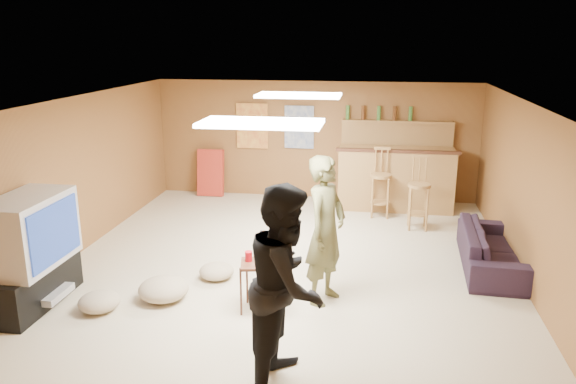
# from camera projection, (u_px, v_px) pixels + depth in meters

# --- Properties ---
(ground) EXTENTS (7.00, 7.00, 0.00)m
(ground) POSITION_uv_depth(u_px,v_px,m) (286.00, 268.00, 7.51)
(ground) COLOR #BDAF90
(ground) RESTS_ON ground
(ceiling) EXTENTS (6.00, 7.00, 0.02)m
(ceiling) POSITION_uv_depth(u_px,v_px,m) (285.00, 103.00, 6.92)
(ceiling) COLOR silver
(ceiling) RESTS_ON ground
(wall_back) EXTENTS (6.00, 0.02, 2.20)m
(wall_back) POSITION_uv_depth(u_px,v_px,m) (315.00, 140.00, 10.54)
(wall_back) COLOR brown
(wall_back) RESTS_ON ground
(wall_front) EXTENTS (6.00, 0.02, 2.20)m
(wall_front) POSITION_uv_depth(u_px,v_px,m) (205.00, 320.00, 3.88)
(wall_front) COLOR brown
(wall_front) RESTS_ON ground
(wall_left) EXTENTS (0.02, 7.00, 2.20)m
(wall_left) POSITION_uv_depth(u_px,v_px,m) (69.00, 180.00, 7.66)
(wall_left) COLOR brown
(wall_left) RESTS_ON ground
(wall_right) EXTENTS (0.02, 7.00, 2.20)m
(wall_right) POSITION_uv_depth(u_px,v_px,m) (531.00, 199.00, 6.77)
(wall_right) COLOR brown
(wall_right) RESTS_ON ground
(tv_stand) EXTENTS (0.55, 1.30, 0.50)m
(tv_stand) POSITION_uv_depth(u_px,v_px,m) (31.00, 284.00, 6.42)
(tv_stand) COLOR black
(tv_stand) RESTS_ON ground
(dvd_box) EXTENTS (0.35, 0.50, 0.08)m
(dvd_box) POSITION_uv_depth(u_px,v_px,m) (49.00, 294.00, 6.41)
(dvd_box) COLOR #B2B2B7
(dvd_box) RESTS_ON tv_stand
(tv_body) EXTENTS (0.60, 1.10, 0.80)m
(tv_body) POSITION_uv_depth(u_px,v_px,m) (29.00, 231.00, 6.24)
(tv_body) COLOR #B2B2B7
(tv_body) RESTS_ON tv_stand
(tv_screen) EXTENTS (0.02, 0.95, 0.65)m
(tv_screen) POSITION_uv_depth(u_px,v_px,m) (55.00, 233.00, 6.19)
(tv_screen) COLOR navy
(tv_screen) RESTS_ON tv_body
(bar_counter) EXTENTS (2.00, 0.60, 1.10)m
(bar_counter) POSITION_uv_depth(u_px,v_px,m) (395.00, 179.00, 9.94)
(bar_counter) COLOR olive
(bar_counter) RESTS_ON ground
(bar_lip) EXTENTS (2.10, 0.12, 0.05)m
(bar_lip) POSITION_uv_depth(u_px,v_px,m) (398.00, 151.00, 9.56)
(bar_lip) COLOR #3E1F13
(bar_lip) RESTS_ON bar_counter
(bar_shelf) EXTENTS (2.00, 0.18, 0.05)m
(bar_shelf) POSITION_uv_depth(u_px,v_px,m) (398.00, 122.00, 10.12)
(bar_shelf) COLOR olive
(bar_shelf) RESTS_ON bar_backing
(bar_backing) EXTENTS (2.00, 0.14, 0.60)m
(bar_backing) POSITION_uv_depth(u_px,v_px,m) (397.00, 138.00, 10.22)
(bar_backing) COLOR olive
(bar_backing) RESTS_ON bar_counter
(poster_left) EXTENTS (0.60, 0.03, 0.85)m
(poster_left) POSITION_uv_depth(u_px,v_px,m) (252.00, 126.00, 10.62)
(poster_left) COLOR #BF3F26
(poster_left) RESTS_ON wall_back
(poster_right) EXTENTS (0.55, 0.03, 0.80)m
(poster_right) POSITION_uv_depth(u_px,v_px,m) (299.00, 127.00, 10.48)
(poster_right) COLOR #334C99
(poster_right) RESTS_ON wall_back
(folding_chair_stack) EXTENTS (0.50, 0.26, 0.91)m
(folding_chair_stack) POSITION_uv_depth(u_px,v_px,m) (211.00, 173.00, 10.83)
(folding_chair_stack) COLOR #B62F21
(folding_chair_stack) RESTS_ON ground
(ceiling_panel_front) EXTENTS (1.20, 0.60, 0.04)m
(ceiling_panel_front) POSITION_uv_depth(u_px,v_px,m) (261.00, 123.00, 5.50)
(ceiling_panel_front) COLOR white
(ceiling_panel_front) RESTS_ON ceiling
(ceiling_panel_back) EXTENTS (1.20, 0.60, 0.04)m
(ceiling_panel_back) POSITION_uv_depth(u_px,v_px,m) (299.00, 95.00, 8.07)
(ceiling_panel_back) COLOR white
(ceiling_panel_back) RESTS_ON ceiling
(person_olive) EXTENTS (0.63, 0.74, 1.73)m
(person_olive) POSITION_uv_depth(u_px,v_px,m) (326.00, 230.00, 6.38)
(person_olive) COLOR brown
(person_olive) RESTS_ON ground
(person_black) EXTENTS (0.72, 0.91, 1.81)m
(person_black) POSITION_uv_depth(u_px,v_px,m) (287.00, 284.00, 4.88)
(person_black) COLOR black
(person_black) RESTS_ON ground
(sofa) EXTENTS (0.82, 1.89, 0.54)m
(sofa) POSITION_uv_depth(u_px,v_px,m) (491.00, 248.00, 7.45)
(sofa) COLOR black
(sofa) RESTS_ON ground
(tray_table) EXTENTS (0.51, 0.44, 0.58)m
(tray_table) POSITION_uv_depth(u_px,v_px,m) (261.00, 287.00, 6.28)
(tray_table) COLOR #3E1F13
(tray_table) RESTS_ON ground
(cup_red_near) EXTENTS (0.11, 0.11, 0.11)m
(cup_red_near) POSITION_uv_depth(u_px,v_px,m) (249.00, 256.00, 6.23)
(cup_red_near) COLOR #A80B14
(cup_red_near) RESTS_ON tray_table
(cup_red_far) EXTENTS (0.09, 0.09, 0.11)m
(cup_red_far) POSITION_uv_depth(u_px,v_px,m) (265.00, 262.00, 6.09)
(cup_red_far) COLOR #A80B14
(cup_red_far) RESTS_ON tray_table
(cup_blue) EXTENTS (0.10, 0.10, 0.10)m
(cup_blue) POSITION_uv_depth(u_px,v_px,m) (276.00, 255.00, 6.27)
(cup_blue) COLOR navy
(cup_blue) RESTS_ON tray_table
(bar_stool_left) EXTENTS (0.43, 0.43, 1.12)m
(bar_stool_left) POSITION_uv_depth(u_px,v_px,m) (381.00, 185.00, 9.51)
(bar_stool_left) COLOR olive
(bar_stool_left) RESTS_ON ground
(bar_stool_right) EXTENTS (0.41, 0.41, 1.28)m
(bar_stool_right) POSITION_uv_depth(u_px,v_px,m) (419.00, 190.00, 8.87)
(bar_stool_right) COLOR olive
(bar_stool_right) RESTS_ON ground
(cushion_near_tv) EXTENTS (0.66, 0.66, 0.26)m
(cushion_near_tv) POSITION_uv_depth(u_px,v_px,m) (164.00, 289.00, 6.58)
(cushion_near_tv) COLOR tan
(cushion_near_tv) RESTS_ON ground
(cushion_mid) EXTENTS (0.57, 0.57, 0.20)m
(cushion_mid) POSITION_uv_depth(u_px,v_px,m) (216.00, 271.00, 7.16)
(cushion_mid) COLOR tan
(cushion_mid) RESTS_ON ground
(cushion_far) EXTENTS (0.57, 0.57, 0.21)m
(cushion_far) POSITION_uv_depth(u_px,v_px,m) (99.00, 302.00, 6.32)
(cushion_far) COLOR tan
(cushion_far) RESTS_ON ground
(bottle_row) EXTENTS (1.20, 0.08, 0.26)m
(bottle_row) POSITION_uv_depth(u_px,v_px,m) (379.00, 113.00, 10.11)
(bottle_row) COLOR #3F7233
(bottle_row) RESTS_ON bar_shelf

